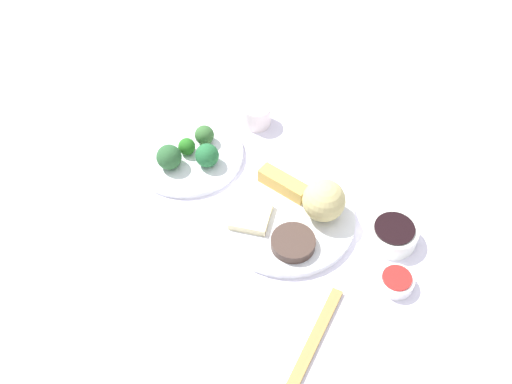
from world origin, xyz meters
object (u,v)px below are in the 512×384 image
at_px(soy_sauce_bowl, 393,235).
at_px(sauce_ramekin_sweet_and_sour, 396,282).
at_px(teacup, 257,115).
at_px(chopsticks_pair, 313,343).
at_px(broccoli_plate, 187,154).
at_px(main_plate, 286,218).

distance_m(soy_sauce_bowl, sauce_ramekin_sweet_and_sour, 0.10).
bearing_deg(teacup, soy_sauce_bowl, -133.89).
bearing_deg(chopsticks_pair, broccoli_plate, 36.56).
bearing_deg(broccoli_plate, soy_sauce_bowl, -111.08).
relative_size(broccoli_plate, teacup, 3.68).
relative_size(soy_sauce_bowl, chopsticks_pair, 0.41).
bearing_deg(sauce_ramekin_sweet_and_sour, main_plate, 60.08).
bearing_deg(teacup, broccoli_plate, 132.00).
xyz_separation_m(main_plate, teacup, (0.27, 0.09, 0.02)).
relative_size(soy_sauce_bowl, sauce_ramekin_sweet_and_sour, 1.44).
bearing_deg(broccoli_plate, teacup, -48.00).
distance_m(broccoli_plate, soy_sauce_bowl, 0.46).
distance_m(main_plate, chopsticks_pair, 0.26).
bearing_deg(main_plate, teacup, 19.35).
distance_m(sauce_ramekin_sweet_and_sour, teacup, 0.49).
height_order(teacup, chopsticks_pair, teacup).
bearing_deg(broccoli_plate, sauce_ramekin_sweet_and_sour, -121.41).
height_order(broccoli_plate, soy_sauce_bowl, soy_sauce_bowl).
distance_m(sauce_ramekin_sweet_and_sour, chopsticks_pair, 0.19).
distance_m(broccoli_plate, teacup, 0.18).
bearing_deg(main_plate, sauce_ramekin_sweet_and_sour, -119.92).
xyz_separation_m(main_plate, chopsticks_pair, (-0.26, -0.07, -0.00)).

